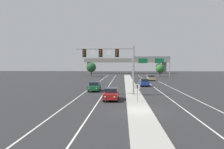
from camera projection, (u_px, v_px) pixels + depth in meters
The scene contains 17 objects.
ground_plane at pixel (139, 111), 22.12m from camera, with size 260.00×260.00×0.00m, color #28282B.
median_island at pixel (132, 90), 40.08m from camera, with size 2.40×110.00×0.15m, color #9E9B93.
lane_stripe_oncoming_center at pixel (108, 86), 47.30m from camera, with size 0.14×100.00×0.01m, color silver.
lane_stripe_receding_center at pixel (153, 87), 46.83m from camera, with size 0.14×100.00×0.01m, color silver.
edge_stripe_left at pixel (93, 86), 47.46m from camera, with size 0.14×100.00×0.01m, color silver.
edge_stripe_right at pixel (169, 87), 46.66m from camera, with size 0.14×100.00×0.01m, color silver.
overhead_signal_mast at pixel (113, 58), 32.93m from camera, with size 8.59×0.44×7.20m.
median_sign_post at pixel (137, 90), 26.67m from camera, with size 0.60×0.10×2.20m.
car_oncoming_red at pixel (111, 94), 29.24m from camera, with size 1.89×4.50×1.58m.
car_oncoming_green at pixel (95, 86), 38.95m from camera, with size 1.82×4.47×1.58m.
car_receding_blue at pixel (144, 82), 47.83m from camera, with size 1.90×4.50×1.58m.
car_receding_tan at pixel (151, 78), 63.78m from camera, with size 1.91×4.51×1.58m.
highway_sign_gantry at pixel (151, 60), 79.00m from camera, with size 13.28×0.42×7.50m.
overpass_bridge at pixel (126, 62), 114.58m from camera, with size 42.40×6.40×7.65m.
tree_far_left_c at pixel (91, 67), 86.05m from camera, with size 3.71×3.71×5.37m.
tree_far_right_a at pixel (160, 69), 82.60m from camera, with size 3.25×3.25×4.70m.
tree_far_right_b at pixel (159, 67), 113.29m from camera, with size 3.49×3.49×5.05m.
Camera 1 is at (-1.60, -22.04, 4.66)m, focal length 36.01 mm.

